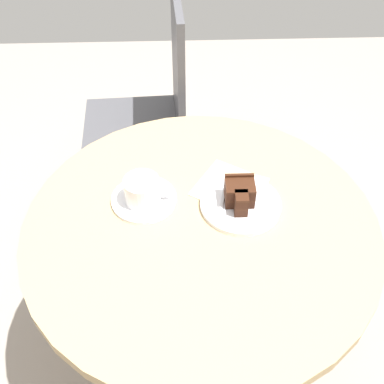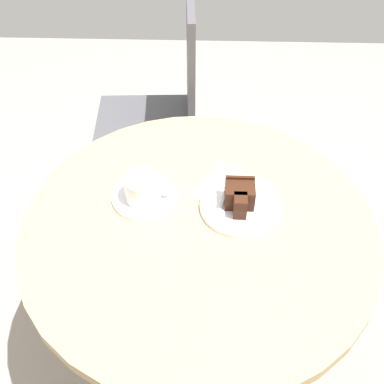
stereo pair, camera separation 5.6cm
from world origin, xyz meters
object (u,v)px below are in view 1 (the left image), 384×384
(teaspoon, at_px, (160,202))
(cafe_chair, at_px, (156,103))
(cake_plate, at_px, (241,204))
(fork, at_px, (224,191))
(napkin, at_px, (232,188))
(cake_slice, at_px, (240,194))
(saucer, at_px, (144,199))
(coffee_cup, at_px, (143,190))

(teaspoon, relative_size, cafe_chair, 0.10)
(cake_plate, relative_size, fork, 1.56)
(teaspoon, relative_size, napkin, 0.43)
(cake_plate, xyz_separation_m, cake_slice, (-0.00, 0.00, 0.04))
(teaspoon, distance_m, napkin, 0.19)
(napkin, bearing_deg, cafe_chair, 109.92)
(saucer, height_order, teaspoon, teaspoon)
(saucer, bearing_deg, teaspoon, -24.34)
(saucer, distance_m, teaspoon, 0.05)
(napkin, bearing_deg, teaspoon, -163.84)
(cafe_chair, bearing_deg, teaspoon, -0.49)
(cake_plate, relative_size, cake_slice, 2.30)
(coffee_cup, xyz_separation_m, teaspoon, (0.04, -0.01, -0.03))
(cake_slice, xyz_separation_m, napkin, (-0.01, 0.06, -0.04))
(saucer, xyz_separation_m, fork, (0.21, 0.01, 0.01))
(saucer, relative_size, cafe_chair, 0.18)
(cake_plate, height_order, cafe_chair, cafe_chair)
(saucer, bearing_deg, cake_slice, -5.97)
(cake_slice, height_order, fork, cake_slice)
(cake_slice, height_order, napkin, cake_slice)
(cafe_chair, bearing_deg, napkin, 16.89)
(coffee_cup, distance_m, fork, 0.21)
(coffee_cup, relative_size, teaspoon, 1.29)
(teaspoon, bearing_deg, cake_plate, 85.43)
(coffee_cup, height_order, cafe_chair, cafe_chair)
(teaspoon, distance_m, cafe_chair, 0.67)
(teaspoon, bearing_deg, napkin, 103.89)
(cake_plate, distance_m, fork, 0.06)
(cake_slice, relative_size, fork, 0.68)
(fork, xyz_separation_m, napkin, (0.02, 0.02, -0.01))
(saucer, distance_m, cake_slice, 0.24)
(saucer, xyz_separation_m, teaspoon, (0.04, -0.02, 0.01))
(coffee_cup, bearing_deg, napkin, 10.32)
(fork, distance_m, napkin, 0.03)
(cafe_chair, bearing_deg, coffee_cup, -4.25)
(coffee_cup, bearing_deg, cake_slice, -4.37)
(saucer, xyz_separation_m, coffee_cup, (0.00, -0.01, 0.04))
(teaspoon, height_order, cake_slice, cake_slice)
(teaspoon, bearing_deg, coffee_cup, -108.56)
(saucer, distance_m, cafe_chair, 0.64)
(saucer, height_order, napkin, saucer)
(saucer, xyz_separation_m, cake_slice, (0.24, -0.03, 0.04))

